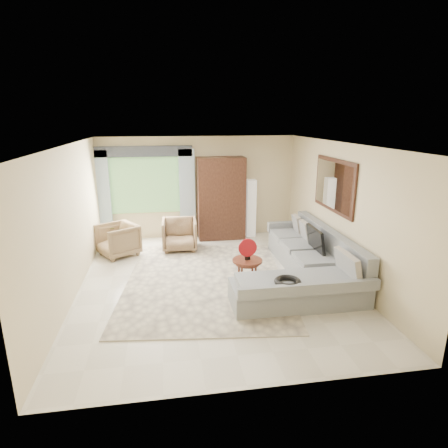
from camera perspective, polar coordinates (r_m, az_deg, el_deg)
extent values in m
plane|color=silver|center=(7.29, -1.53, -8.81)|extent=(6.00, 6.00, 0.00)
cube|color=beige|center=(7.34, -2.80, -8.54)|extent=(3.43, 4.31, 0.02)
cube|color=gray|center=(8.13, 12.15, -4.95)|extent=(0.90, 2.40, 0.40)
cube|color=gray|center=(6.53, 11.37, -10.28)|extent=(2.30, 0.80, 0.40)
cube|color=gray|center=(7.77, 15.80, -2.67)|extent=(0.20, 3.20, 0.50)
cube|color=gray|center=(9.17, 9.43, -0.35)|extent=(0.90, 0.16, 0.22)
cube|color=gray|center=(6.02, 13.00, -9.63)|extent=(2.30, 0.10, 0.18)
cube|color=black|center=(7.63, 13.78, -2.31)|extent=(0.14, 0.74, 0.48)
torus|color=black|center=(6.07, 9.68, -8.66)|extent=(0.43, 0.43, 0.09)
cylinder|color=#441912|center=(6.87, 3.58, -5.57)|extent=(0.55, 0.55, 0.04)
cylinder|color=#441912|center=(6.98, 3.54, -7.75)|extent=(0.36, 0.36, 0.50)
cylinder|color=maroon|center=(6.79, 3.62, -3.62)|extent=(0.34, 0.03, 0.34)
imported|color=brown|center=(8.84, -15.87, -2.35)|extent=(1.10, 1.09, 0.73)
imported|color=olive|center=(8.94, -6.79, -1.60)|extent=(0.82, 0.85, 0.75)
imported|color=#999999|center=(9.36, -17.33, -1.96)|extent=(0.58, 0.52, 0.58)
cube|color=black|center=(9.60, -0.46, 3.92)|extent=(1.20, 0.55, 2.10)
cube|color=silver|center=(9.87, 4.09, 2.43)|extent=(0.24, 0.24, 1.50)
cube|color=#669E59|center=(9.69, -11.93, 5.79)|extent=(1.80, 0.04, 1.40)
cube|color=#9EB7CC|center=(9.75, -18.05, 3.92)|extent=(0.40, 0.08, 2.30)
cube|color=#9EB7CC|center=(9.65, -5.62, 4.51)|extent=(0.40, 0.08, 2.30)
cube|color=#1E232D|center=(9.51, -12.25, 10.77)|extent=(2.40, 0.12, 0.26)
cube|color=black|center=(7.78, 16.45, 5.67)|extent=(0.04, 1.70, 1.05)
cube|color=white|center=(7.77, 16.29, 5.67)|extent=(0.02, 1.54, 0.90)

